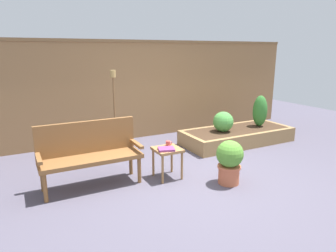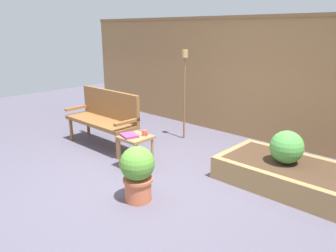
# 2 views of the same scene
# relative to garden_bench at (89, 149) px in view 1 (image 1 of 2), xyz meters

# --- Properties ---
(ground_plane) EXTENTS (14.00, 14.00, 0.00)m
(ground_plane) POSITION_rel_garden_bench_xyz_m (1.49, -0.56, -0.54)
(ground_plane) COLOR #514C5B
(fence_back) EXTENTS (8.40, 0.14, 2.16)m
(fence_back) POSITION_rel_garden_bench_xyz_m (1.49, 2.04, 0.55)
(fence_back) COLOR olive
(fence_back) RESTS_ON ground_plane
(garden_bench) EXTENTS (1.44, 0.48, 0.94)m
(garden_bench) POSITION_rel_garden_bench_xyz_m (0.00, 0.00, 0.00)
(garden_bench) COLOR brown
(garden_bench) RESTS_ON ground_plane
(side_table) EXTENTS (0.40, 0.40, 0.48)m
(side_table) POSITION_rel_garden_bench_xyz_m (1.12, -0.31, -0.15)
(side_table) COLOR #9E7042
(side_table) RESTS_ON ground_plane
(cup_on_table) EXTENTS (0.11, 0.07, 0.08)m
(cup_on_table) POSITION_rel_garden_bench_xyz_m (1.19, -0.20, -0.03)
(cup_on_table) COLOR #CC4C47
(cup_on_table) RESTS_ON side_table
(book_on_table) EXTENTS (0.29, 0.26, 0.03)m
(book_on_table) POSITION_rel_garden_bench_xyz_m (1.06, -0.38, -0.05)
(book_on_table) COLOR #7F3875
(book_on_table) RESTS_ON side_table
(potted_boxwood) EXTENTS (0.40, 0.40, 0.66)m
(potted_boxwood) POSITION_rel_garden_bench_xyz_m (1.83, -0.92, -0.18)
(potted_boxwood) COLOR #C66642
(potted_boxwood) RESTS_ON ground_plane
(raised_planter_bed) EXTENTS (2.40, 1.00, 0.30)m
(raised_planter_bed) POSITION_rel_garden_bench_xyz_m (3.30, 0.65, -0.39)
(raised_planter_bed) COLOR #997547
(raised_planter_bed) RESTS_ON ground_plane
(shrub_near_bench) EXTENTS (0.42, 0.42, 0.42)m
(shrub_near_bench) POSITION_rel_garden_bench_xyz_m (2.90, 0.63, -0.04)
(shrub_near_bench) COLOR brown
(shrub_near_bench) RESTS_ON raised_planter_bed
(shrub_far_corner) EXTENTS (0.31, 0.31, 0.69)m
(shrub_far_corner) POSITION_rel_garden_bench_xyz_m (3.90, 0.63, 0.10)
(shrub_far_corner) COLOR brown
(shrub_far_corner) RESTS_ON raised_planter_bed
(tiki_torch) EXTENTS (0.10, 0.10, 1.59)m
(tiki_torch) POSITION_rel_garden_bench_xyz_m (0.77, 1.17, 0.55)
(tiki_torch) COLOR brown
(tiki_torch) RESTS_ON ground_plane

